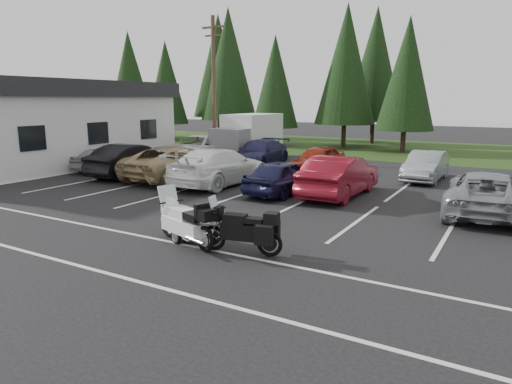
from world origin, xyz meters
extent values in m
plane|color=black|center=(0.00, 0.00, 0.00)|extent=(120.00, 120.00, 0.00)
cube|color=#233A12|center=(0.00, 24.00, 0.01)|extent=(80.00, 16.00, 0.01)
cube|color=gray|center=(4.00, 55.00, 0.00)|extent=(70.00, 50.00, 0.02)
cylinder|color=#473321|center=(-10.00, 12.00, 4.50)|extent=(0.26, 0.26, 9.00)
cube|color=#473321|center=(-10.00, 12.00, 8.30)|extent=(1.60, 0.12, 0.12)
cube|color=#473321|center=(-10.00, 12.00, 7.80)|extent=(1.20, 0.10, 0.10)
cube|color=silver|center=(0.00, 2.00, 0.00)|extent=(32.00, 16.00, 0.01)
cylinder|color=#332316|center=(-28.00, 22.50, 1.25)|extent=(0.36, 0.36, 2.50)
cone|color=black|center=(-28.00, 22.50, 6.24)|extent=(4.58, 4.58, 8.84)
cylinder|color=#332316|center=(-22.00, 21.20, 1.08)|extent=(0.36, 0.36, 2.16)
cone|color=black|center=(-22.00, 21.20, 5.40)|extent=(3.96, 3.96, 7.65)
cylinder|color=#332316|center=(-16.00, 22.80, 1.39)|extent=(0.36, 0.36, 2.78)
cone|color=black|center=(-16.00, 22.80, 6.96)|extent=(5.10, 5.10, 9.86)
cylinder|color=#332316|center=(-10.50, 21.40, 1.06)|extent=(0.36, 0.36, 2.11)
cone|color=black|center=(-10.50, 21.40, 5.28)|extent=(3.87, 3.87, 7.48)
cylinder|color=#332316|center=(-5.00, 22.90, 1.31)|extent=(0.36, 0.36, 2.62)
cone|color=black|center=(-5.00, 22.90, 6.54)|extent=(4.80, 4.80, 9.27)
cylinder|color=#332316|center=(0.00, 21.60, 1.13)|extent=(0.36, 0.36, 2.26)
cone|color=black|center=(0.00, 21.60, 5.64)|extent=(4.14, 4.14, 7.99)
cylinder|color=#332316|center=(-20.00, 27.00, 1.44)|extent=(0.36, 0.36, 2.88)
cone|color=black|center=(-20.00, 27.00, 7.20)|extent=(5.28, 5.28, 10.20)
cylinder|color=#332316|center=(-4.00, 27.50, 1.36)|extent=(0.36, 0.36, 2.71)
cone|color=black|center=(-4.00, 27.50, 6.78)|extent=(4.97, 4.97, 9.61)
imported|color=#9E9EA3|center=(-12.17, 4.63, 0.67)|extent=(1.84, 4.01, 1.33)
imported|color=black|center=(-9.53, 4.03, 0.82)|extent=(1.99, 5.08, 1.65)
imported|color=tan|center=(-6.94, 4.46, 0.82)|extent=(2.86, 5.98, 1.65)
imported|color=white|center=(-4.29, 4.30, 0.84)|extent=(2.47, 5.81, 1.67)
imported|color=#18193C|center=(-0.90, 3.94, 0.71)|extent=(1.94, 4.28, 1.42)
imported|color=maroon|center=(1.31, 4.62, 0.82)|extent=(1.80, 5.02, 1.65)
imported|color=gray|center=(6.63, 4.24, 0.74)|extent=(2.76, 5.43, 1.47)
imported|color=white|center=(-9.87, 10.10, 0.83)|extent=(2.84, 6.01, 1.66)
imported|color=#1A193E|center=(-5.71, 10.37, 0.75)|extent=(2.48, 5.34, 1.51)
imported|color=maroon|center=(-1.71, 9.63, 0.73)|extent=(1.93, 4.34, 1.45)
imported|color=gray|center=(3.65, 10.21, 0.70)|extent=(1.58, 4.28, 1.40)
camera|label=1|loc=(7.49, -12.67, 3.84)|focal=32.00mm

